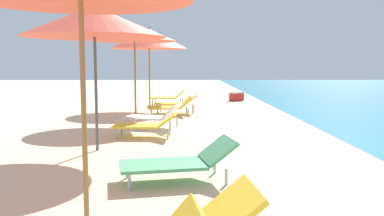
{
  "coord_description": "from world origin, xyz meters",
  "views": [
    {
      "loc": [
        0.96,
        2.64,
        1.47
      ],
      "look_at": [
        1.04,
        8.54,
        0.83
      ],
      "focal_mm": 38.22,
      "sensor_mm": 36.0,
      "label": 1
    }
  ],
  "objects_px": {
    "umbrella_fifth": "(134,33)",
    "lounger_farthest_inland": "(178,102)",
    "lounger_farthest_shoreside": "(169,97)",
    "cooler_box": "(237,96)",
    "lounger_fourth_shoreside": "(146,124)",
    "umbrella_fourth": "(94,22)",
    "lounger_fifth_inland": "(153,116)",
    "lounger_fifth_shoreside": "(171,106)",
    "umbrella_farthest": "(149,39)",
    "lounger_third_shoreside": "(179,161)"
  },
  "relations": [
    {
      "from": "lounger_third_shoreside",
      "to": "umbrella_farthest",
      "type": "height_order",
      "value": "umbrella_farthest"
    },
    {
      "from": "lounger_farthest_inland",
      "to": "lounger_fourth_shoreside",
      "type": "bearing_deg",
      "value": 88.71
    },
    {
      "from": "umbrella_fifth",
      "to": "lounger_farthest_shoreside",
      "type": "xyz_separation_m",
      "value": [
        0.69,
        3.89,
        -1.93
      ]
    },
    {
      "from": "lounger_fourth_shoreside",
      "to": "cooler_box",
      "type": "xyz_separation_m",
      "value": [
        2.82,
        8.08,
        -0.08
      ]
    },
    {
      "from": "lounger_fifth_inland",
      "to": "cooler_box",
      "type": "xyz_separation_m",
      "value": [
        2.77,
        6.92,
        -0.1
      ]
    },
    {
      "from": "umbrella_fifth",
      "to": "lounger_farthest_inland",
      "type": "height_order",
      "value": "umbrella_fifth"
    },
    {
      "from": "lounger_fifth_shoreside",
      "to": "cooler_box",
      "type": "bearing_deg",
      "value": -122.85
    },
    {
      "from": "lounger_fifth_inland",
      "to": "lounger_fourth_shoreside",
      "type": "bearing_deg",
      "value": 101.29
    },
    {
      "from": "lounger_third_shoreside",
      "to": "cooler_box",
      "type": "height_order",
      "value": "lounger_third_shoreside"
    },
    {
      "from": "lounger_third_shoreside",
      "to": "lounger_fourth_shoreside",
      "type": "bearing_deg",
      "value": -88.09
    },
    {
      "from": "umbrella_fifth",
      "to": "umbrella_farthest",
      "type": "height_order",
      "value": "umbrella_farthest"
    },
    {
      "from": "umbrella_fourth",
      "to": "lounger_farthest_inland",
      "type": "xyz_separation_m",
      "value": [
        1.26,
        5.26,
        -1.84
      ]
    },
    {
      "from": "umbrella_fifth",
      "to": "cooler_box",
      "type": "relative_size",
      "value": 4.02
    },
    {
      "from": "lounger_farthest_shoreside",
      "to": "umbrella_farthest",
      "type": "bearing_deg",
      "value": 68.06
    },
    {
      "from": "cooler_box",
      "to": "umbrella_fourth",
      "type": "bearing_deg",
      "value": -110.7
    },
    {
      "from": "lounger_farthest_shoreside",
      "to": "cooler_box",
      "type": "relative_size",
      "value": 2.05
    },
    {
      "from": "lounger_fifth_inland",
      "to": "lounger_farthest_inland",
      "type": "relative_size",
      "value": 1.04
    },
    {
      "from": "lounger_fifth_shoreside",
      "to": "lounger_farthest_shoreside",
      "type": "bearing_deg",
      "value": -91.44
    },
    {
      "from": "umbrella_fourth",
      "to": "umbrella_fifth",
      "type": "distance_m",
      "value": 3.64
    },
    {
      "from": "lounger_third_shoreside",
      "to": "lounger_fifth_inland",
      "type": "xyz_separation_m",
      "value": [
        -0.67,
        4.3,
        0.02
      ]
    },
    {
      "from": "lounger_fourth_shoreside",
      "to": "umbrella_fifth",
      "type": "distance_m",
      "value": 3.14
    },
    {
      "from": "lounger_third_shoreside",
      "to": "lounger_fourth_shoreside",
      "type": "xyz_separation_m",
      "value": [
        -0.72,
        3.13,
        -0.0
      ]
    },
    {
      "from": "umbrella_fourth",
      "to": "umbrella_farthest",
      "type": "distance_m",
      "value": 6.47
    },
    {
      "from": "lounger_fifth_shoreside",
      "to": "lounger_fifth_inland",
      "type": "height_order",
      "value": "lounger_fifth_inland"
    },
    {
      "from": "cooler_box",
      "to": "lounger_fourth_shoreside",
      "type": "bearing_deg",
      "value": -109.23
    },
    {
      "from": "lounger_farthest_shoreside",
      "to": "umbrella_fourth",
      "type": "bearing_deg",
      "value": 89.62
    },
    {
      "from": "umbrella_fourth",
      "to": "cooler_box",
      "type": "height_order",
      "value": "umbrella_fourth"
    },
    {
      "from": "umbrella_fourth",
      "to": "lounger_fifth_shoreside",
      "type": "height_order",
      "value": "umbrella_fourth"
    },
    {
      "from": "lounger_third_shoreside",
      "to": "lounger_fifth_shoreside",
      "type": "height_order",
      "value": "lounger_fifth_shoreside"
    },
    {
      "from": "umbrella_fifth",
      "to": "lounger_farthest_inland",
      "type": "distance_m",
      "value": 2.73
    },
    {
      "from": "lounger_farthest_shoreside",
      "to": "lounger_fourth_shoreside",
      "type": "bearing_deg",
      "value": 94.71
    },
    {
      "from": "lounger_farthest_shoreside",
      "to": "lounger_farthest_inland",
      "type": "relative_size",
      "value": 0.96
    },
    {
      "from": "lounger_fifth_inland",
      "to": "cooler_box",
      "type": "bearing_deg",
      "value": -97.85
    },
    {
      "from": "umbrella_fourth",
      "to": "cooler_box",
      "type": "bearing_deg",
      "value": 69.3
    },
    {
      "from": "lounger_fourth_shoreside",
      "to": "lounger_farthest_shoreside",
      "type": "distance_m",
      "value": 6.27
    },
    {
      "from": "lounger_fourth_shoreside",
      "to": "cooler_box",
      "type": "distance_m",
      "value": 8.56
    },
    {
      "from": "lounger_fifth_inland",
      "to": "cooler_box",
      "type": "height_order",
      "value": "lounger_fifth_inland"
    },
    {
      "from": "lounger_third_shoreside",
      "to": "lounger_fourth_shoreside",
      "type": "relative_size",
      "value": 1.19
    },
    {
      "from": "lounger_fourth_shoreside",
      "to": "lounger_fifth_shoreside",
      "type": "distance_m",
      "value": 3.46
    },
    {
      "from": "umbrella_farthest",
      "to": "lounger_fifth_inland",
      "type": "bearing_deg",
      "value": -83.72
    },
    {
      "from": "lounger_farthest_shoreside",
      "to": "lounger_farthest_inland",
      "type": "xyz_separation_m",
      "value": [
        0.36,
        -2.27,
        0.01
      ]
    },
    {
      "from": "lounger_fifth_shoreside",
      "to": "lounger_farthest_inland",
      "type": "relative_size",
      "value": 0.97
    },
    {
      "from": "lounger_fifth_inland",
      "to": "lounger_farthest_shoreside",
      "type": "relative_size",
      "value": 1.08
    },
    {
      "from": "lounger_fourth_shoreside",
      "to": "umbrella_farthest",
      "type": "bearing_deg",
      "value": -83.59
    },
    {
      "from": "lounger_farthest_shoreside",
      "to": "lounger_farthest_inland",
      "type": "bearing_deg",
      "value": 105.41
    },
    {
      "from": "lounger_third_shoreside",
      "to": "lounger_farthest_shoreside",
      "type": "distance_m",
      "value": 9.42
    },
    {
      "from": "lounger_farthest_inland",
      "to": "lounger_third_shoreside",
      "type": "bearing_deg",
      "value": 97.91
    },
    {
      "from": "umbrella_fourth",
      "to": "lounger_fifth_inland",
      "type": "distance_m",
      "value": 3.17
    },
    {
      "from": "lounger_fourth_shoreside",
      "to": "cooler_box",
      "type": "relative_size",
      "value": 2.04
    },
    {
      "from": "lounger_third_shoreside",
      "to": "lounger_farthest_shoreside",
      "type": "height_order",
      "value": "lounger_farthest_shoreside"
    }
  ]
}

